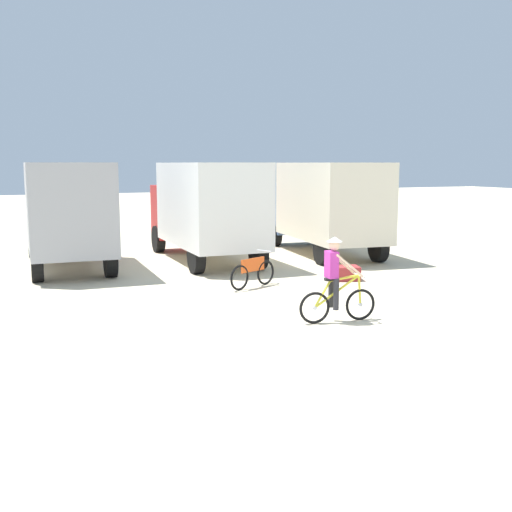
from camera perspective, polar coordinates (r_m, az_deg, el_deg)
ground_plane at (r=12.29m, az=4.83°, el=-7.22°), size 120.00×120.00×0.00m
box_truck_grey_hauler at (r=20.70m, az=-17.02°, el=4.12°), size 2.71×6.86×3.35m
box_truck_white_box at (r=21.19m, az=-4.67°, el=4.56°), size 2.58×6.82×3.35m
box_truck_cream_rv at (r=22.90m, az=6.36°, el=4.83°), size 3.15×6.98×3.35m
cyclist_orange_shirt at (r=13.10m, az=7.33°, el=-2.46°), size 1.72×0.52×1.82m
bicycle_spare at (r=16.72m, az=-0.28°, el=-1.57°), size 1.60×0.81×0.97m
supply_crate at (r=18.01m, az=8.34°, el=-1.56°), size 0.84×0.79×0.40m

